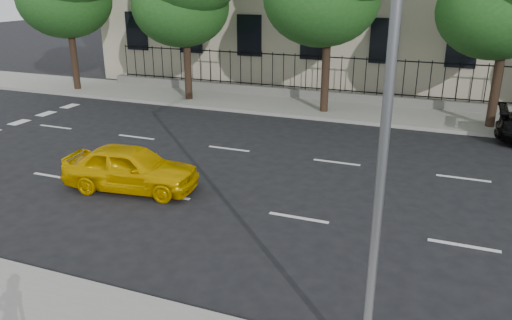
% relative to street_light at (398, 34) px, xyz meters
% --- Properties ---
extents(ground, '(120.00, 120.00, 0.00)m').
position_rel_street_light_xyz_m(ground, '(-2.50, 1.77, -5.15)').
color(ground, black).
rests_on(ground, ground).
extents(far_sidewalk, '(60.00, 4.00, 0.15)m').
position_rel_street_light_xyz_m(far_sidewalk, '(-2.50, 15.77, -5.07)').
color(far_sidewalk, gray).
rests_on(far_sidewalk, ground).
extents(lane_markings, '(49.60, 4.62, 0.01)m').
position_rel_street_light_xyz_m(lane_markings, '(-2.50, 6.52, -5.14)').
color(lane_markings, silver).
rests_on(lane_markings, ground).
extents(iron_fence, '(30.00, 0.50, 2.20)m').
position_rel_street_light_xyz_m(iron_fence, '(-2.50, 17.47, -4.50)').
color(iron_fence, slate).
rests_on(iron_fence, far_sidewalk).
extents(street_light, '(0.25, 3.32, 8.05)m').
position_rel_street_light_xyz_m(street_light, '(0.00, 0.00, 0.00)').
color(street_light, slate).
rests_on(street_light, near_sidewalk).
extents(yellow_taxi, '(4.12, 2.07, 1.34)m').
position_rel_street_light_xyz_m(yellow_taxi, '(-7.63, 4.32, -4.48)').
color(yellow_taxi, '#E8B100').
rests_on(yellow_taxi, ground).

